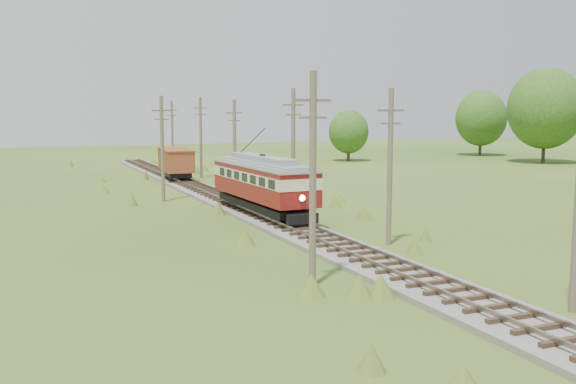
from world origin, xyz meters
name	(u,v)px	position (x,y,z in m)	size (l,w,h in m)	color
railbed_main	(239,206)	(0.00, 34.00, 0.19)	(3.60, 96.00, 0.57)	#605B54
streetcar	(263,180)	(0.00, 28.95, 2.65)	(3.30, 12.54, 5.70)	black
gondola	(176,161)	(0.00, 54.74, 2.11)	(3.61, 8.87, 2.87)	black
gravel_pile	(236,181)	(4.51, 48.30, 0.48)	(2.84, 3.01, 1.03)	gray
utility_pole_r_2	(390,165)	(3.30, 18.00, 4.42)	(1.60, 0.30, 8.60)	brown
utility_pole_r_3	(293,149)	(3.20, 31.00, 4.63)	(1.60, 0.30, 9.00)	brown
utility_pole_r_4	(235,145)	(3.00, 44.00, 4.32)	(1.60, 0.30, 8.40)	brown
utility_pole_r_5	(201,137)	(3.40, 57.00, 4.58)	(1.60, 0.30, 8.90)	brown
utility_pole_r_6	(172,134)	(3.20, 70.00, 4.47)	(1.60, 0.30, 8.70)	brown
utility_pole_l_a	(313,177)	(-4.20, 12.00, 4.63)	(1.60, 0.30, 9.00)	brown
utility_pole_l_b	(162,147)	(-4.50, 40.00, 4.42)	(1.60, 0.30, 8.60)	brown
tree_right_4	(545,108)	(54.00, 58.00, 7.75)	(10.50, 10.50, 13.53)	#38281C
tree_right_5	(481,118)	(56.00, 74.00, 6.19)	(8.40, 8.40, 10.82)	#38281C
tree_mid_b	(349,132)	(30.00, 72.00, 4.33)	(5.88, 5.88, 7.57)	#38281C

